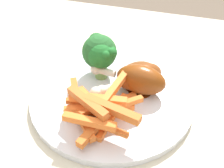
% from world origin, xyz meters
% --- Properties ---
extents(dining_table, '(1.16, 0.79, 0.74)m').
position_xyz_m(dining_table, '(0.00, 0.00, 0.63)').
color(dining_table, beige).
rests_on(dining_table, ground_plane).
extents(dinner_plate, '(0.27, 0.27, 0.01)m').
position_xyz_m(dinner_plate, '(-0.02, 0.04, 0.74)').
color(dinner_plate, silver).
rests_on(dinner_plate, dining_table).
extents(broccoli_floret_front, '(0.06, 0.06, 0.07)m').
position_xyz_m(broccoli_floret_front, '(-0.06, 0.09, 0.79)').
color(broccoli_floret_front, '#92B758').
rests_on(broccoli_floret_front, dinner_plate).
extents(broccoli_floret_middle, '(0.05, 0.05, 0.07)m').
position_xyz_m(broccoli_floret_middle, '(-0.05, 0.08, 0.79)').
color(broccoli_floret_middle, '#73A655').
rests_on(broccoli_floret_middle, dinner_plate).
extents(carrot_fries_pile, '(0.14, 0.15, 0.05)m').
position_xyz_m(carrot_fries_pile, '(-0.02, -0.02, 0.77)').
color(carrot_fries_pile, orange).
rests_on(carrot_fries_pile, dinner_plate).
extents(chicken_drumstick_near, '(0.10, 0.11, 0.04)m').
position_xyz_m(chicken_drumstick_near, '(0.02, 0.07, 0.77)').
color(chicken_drumstick_near, '#52230E').
rests_on(chicken_drumstick_near, dinner_plate).
extents(chicken_drumstick_far, '(0.14, 0.05, 0.05)m').
position_xyz_m(chicken_drumstick_far, '(0.02, 0.06, 0.77)').
color(chicken_drumstick_far, '#582209').
rests_on(chicken_drumstick_far, dinner_plate).
extents(chicken_drumstick_extra, '(0.11, 0.11, 0.04)m').
position_xyz_m(chicken_drumstick_extra, '(0.02, 0.07, 0.77)').
color(chicken_drumstick_extra, '#57230E').
rests_on(chicken_drumstick_extra, dinner_plate).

